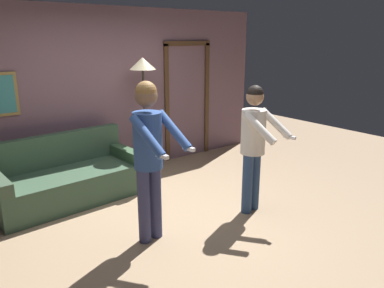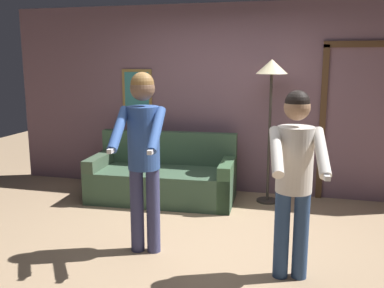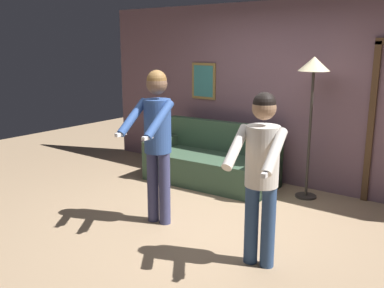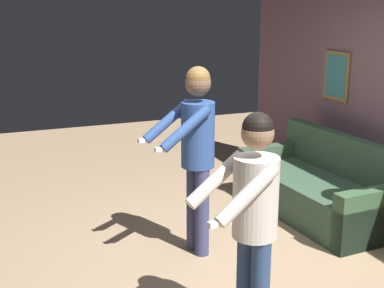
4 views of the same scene
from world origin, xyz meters
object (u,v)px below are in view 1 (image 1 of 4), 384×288
at_px(person_standing_left, 149,148).
at_px(person_standing_right, 254,139).
at_px(couch, 68,181).
at_px(torchiere_lamp, 143,74).

distance_m(person_standing_left, person_standing_right, 1.40).
height_order(couch, person_standing_left, person_standing_left).
distance_m(torchiere_lamp, person_standing_right, 2.13).
bearing_deg(person_standing_left, person_standing_right, -7.10).
bearing_deg(person_standing_right, torchiere_lamp, 100.12).
xyz_separation_m(person_standing_left, person_standing_right, (1.38, -0.17, -0.10)).
height_order(couch, person_standing_right, person_standing_right).
distance_m(couch, person_standing_right, 2.56).
distance_m(couch, person_standing_left, 1.80).
relative_size(torchiere_lamp, person_standing_left, 1.07).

